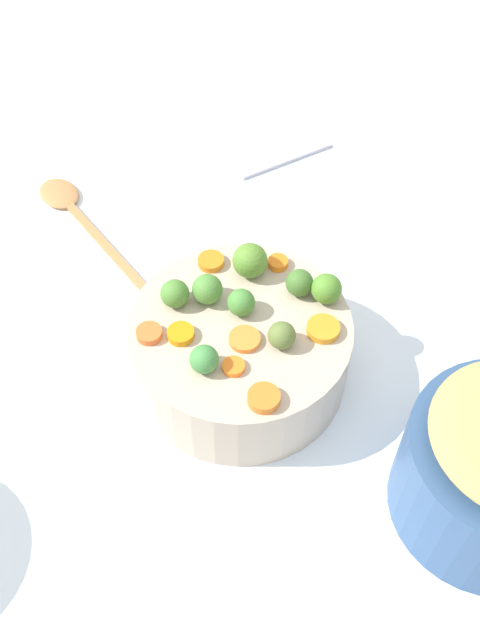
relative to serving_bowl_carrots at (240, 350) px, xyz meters
The scene contains 20 objects.
tabletop 0.07m from the serving_bowl_carrots, 24.08° to the right, with size 2.40×2.40×0.02m, color white.
serving_bowl_carrots is the anchor object (origin of this frame).
carrot_slice_0 0.12m from the serving_bowl_carrots, 64.67° to the left, with size 0.03×0.03×0.01m, color orange.
carrot_slice_1 0.09m from the serving_bowl_carrots, 163.72° to the right, with size 0.03×0.03×0.01m, color orange.
carrot_slice_2 0.11m from the serving_bowl_carrots, ahead, with size 0.04×0.04×0.01m, color orange.
carrot_slice_3 0.08m from the serving_bowl_carrots, 95.68° to the right, with size 0.03×0.03×0.01m, color orange.
carrot_slice_4 0.12m from the serving_bowl_carrots, 75.00° to the right, with size 0.04×0.04×0.01m, color orange.
carrot_slice_5 0.12m from the serving_bowl_carrots, 111.46° to the left, with size 0.03×0.03×0.01m, color orange.
carrot_slice_6 0.06m from the serving_bowl_carrots, 75.91° to the right, with size 0.04×0.04×0.01m, color orange.
carrot_slice_7 0.12m from the serving_bowl_carrots, 169.14° to the right, with size 0.03×0.03×0.01m, color orange.
brussels_sprout_0 0.11m from the serving_bowl_carrots, 82.74° to the left, with size 0.04×0.04×0.04m, color #57862D.
brussels_sprout_1 0.10m from the serving_bowl_carrots, 122.17° to the right, with size 0.03×0.03×0.03m, color #438741.
brussels_sprout_2 0.08m from the serving_bowl_carrots, 28.67° to the right, with size 0.03×0.03×0.03m, color #5D7235.
brussels_sprout_3 0.13m from the serving_bowl_carrots, 22.67° to the left, with size 0.04×0.04×0.04m, color #52862B.
brussels_sprout_4 0.09m from the serving_bowl_carrots, 135.14° to the left, with size 0.04×0.04×0.04m, color #4D8636.
brussels_sprout_5 0.07m from the serving_bowl_carrots, 87.43° to the left, with size 0.03×0.03×0.03m, color #478536.
brussels_sprout_6 0.11m from the serving_bowl_carrots, 36.93° to the left, with size 0.03×0.03×0.03m, color #446F2C.
brussels_sprout_7 0.11m from the serving_bowl_carrots, 157.24° to the left, with size 0.03×0.03×0.03m, color #4C8132.
wooden_spoon 0.39m from the serving_bowl_carrots, 131.87° to the left, with size 0.22×0.27×0.01m.
dish_towel 0.47m from the serving_bowl_carrots, 85.37° to the left, with size 0.17×0.13×0.01m, color #A8A6B6.
Camera 1 is at (-0.03, -0.50, 0.78)m, focal length 40.71 mm.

